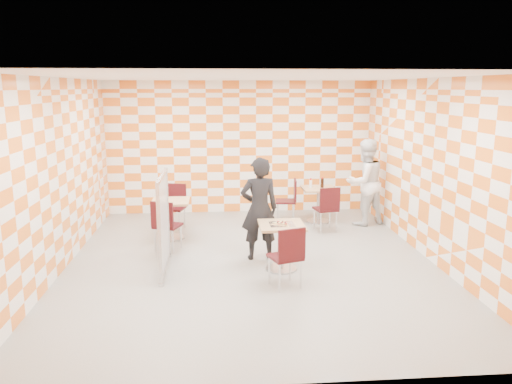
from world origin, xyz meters
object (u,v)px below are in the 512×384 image
chair_empty_near (165,222)px  chair_second_front (328,206)px  chair_empty_far (175,203)px  soda_bottle (322,183)px  man_white (365,182)px  second_table (319,199)px  chair_main_front (288,253)px  man_dark (259,209)px  empty_table (171,213)px  sport_bottle (311,183)px  partition (164,222)px  main_table (281,239)px  chair_second_side (290,197)px

chair_empty_near → chair_second_front: bearing=17.4°
chair_empty_far → soda_bottle: (3.10, 0.30, 0.31)m
chair_empty_near → man_white: bearing=20.6°
second_table → chair_main_front: 3.77m
chair_main_front → man_dark: size_ratio=0.53×
empty_table → man_white: size_ratio=0.42×
empty_table → man_white: man_white is taller
chair_second_front → soda_bottle: bearing=86.1°
sport_bottle → man_dark: bearing=-119.8°
chair_empty_far → man_white: bearing=0.5°
chair_main_front → man_dark: 1.41m
chair_empty_near → second_table: bearing=29.6°
chair_empty_far → man_white: (3.95, 0.03, 0.36)m
partition → man_dark: size_ratio=0.90×
second_table → chair_empty_far: size_ratio=0.81×
empty_table → chair_main_front: 3.21m
man_white → main_table: bearing=29.8°
chair_main_front → sport_bottle: bearing=74.4°
soda_bottle → partition: bearing=-138.7°
chair_second_front → man_dark: 2.11m
chair_empty_near → partition: 0.97m
second_table → empty_table: bearing=-162.4°
chair_main_front → chair_second_front: same height
empty_table → partition: size_ratio=0.48×
main_table → empty_table: bearing=135.7°
chair_second_side → chair_second_front: bearing=-53.3°
empty_table → chair_second_side: bearing=22.8°
main_table → chair_empty_near: chair_empty_near is taller
second_table → chair_empty_near: bearing=-150.4°
second_table → man_white: bearing=-15.5°
chair_main_front → soda_bottle: 3.82m
chair_empty_near → sport_bottle: size_ratio=4.62×
chair_empty_near → chair_empty_far: bearing=87.7°
sport_bottle → soda_bottle: size_ratio=0.87×
second_table → man_white: (0.92, -0.25, 0.39)m
chair_second_front → man_dark: bearing=-135.8°
chair_second_side → main_table: bearing=-101.2°
main_table → chair_second_front: size_ratio=0.81×
main_table → partition: partition is taller
partition → man_white: 4.63m
soda_bottle → sport_bottle: bearing=172.8°
chair_second_front → chair_empty_far: 3.09m
chair_second_front → man_white: 1.10m
chair_second_front → chair_second_side: bearing=126.7°
chair_empty_near → soda_bottle: size_ratio=4.02×
second_table → sport_bottle: sport_bottle is taller
main_table → chair_second_side: chair_second_side is taller
man_dark → man_white: size_ratio=0.96×
man_white → second_table: bearing=-36.3°
man_white → chair_second_side: bearing=-32.4°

